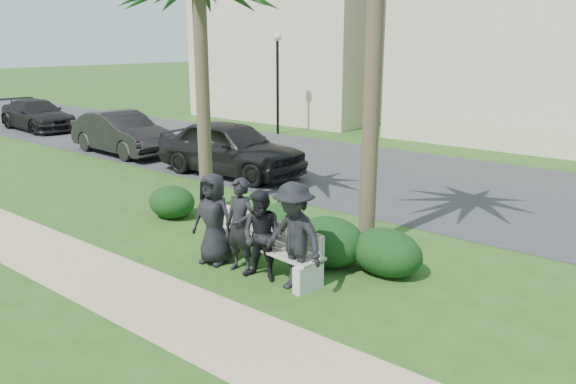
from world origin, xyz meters
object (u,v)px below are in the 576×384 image
(car_a, at_px, (230,148))
(man_a, at_px, (213,219))
(man_c, at_px, (262,236))
(car_b, at_px, (122,133))
(park_bench, at_px, (262,249))
(man_b, at_px, (240,226))
(man_d, at_px, (294,237))
(car_c, at_px, (37,115))
(street_lamp, at_px, (278,65))

(car_a, bearing_deg, man_a, -141.09)
(man_c, relative_size, car_b, 0.35)
(park_bench, relative_size, man_a, 1.52)
(car_b, bearing_deg, man_b, -111.92)
(man_a, distance_m, man_b, 0.65)
(park_bench, height_order, man_d, man_d)
(car_a, bearing_deg, man_b, -137.30)
(man_c, height_order, car_b, man_c)
(man_a, xyz_separation_m, car_c, (-17.95, 5.98, -0.16))
(man_b, bearing_deg, car_c, 158.11)
(man_c, bearing_deg, man_b, 163.47)
(street_lamp, relative_size, park_bench, 1.68)
(street_lamp, height_order, park_bench, street_lamp)
(car_c, bearing_deg, park_bench, -103.73)
(street_lamp, distance_m, man_c, 15.76)
(street_lamp, xyz_separation_m, car_c, (-9.26, -6.09, -2.26))
(car_b, xyz_separation_m, car_c, (-7.83, 0.91, -0.07))
(street_lamp, relative_size, car_a, 0.88)
(car_a, bearing_deg, street_lamp, 26.30)
(car_a, bearing_deg, car_c, 83.20)
(car_a, bearing_deg, car_b, 88.06)
(man_d, height_order, car_c, man_d)
(man_c, bearing_deg, car_c, 149.89)
(park_bench, distance_m, man_d, 1.12)
(street_lamp, bearing_deg, park_bench, -50.83)
(park_bench, height_order, car_a, car_a)
(car_b, distance_m, car_c, 7.89)
(park_bench, xyz_separation_m, man_a, (-0.90, -0.30, 0.45))
(street_lamp, bearing_deg, man_a, -54.25)
(park_bench, distance_m, man_b, 0.58)
(man_a, bearing_deg, man_c, -9.55)
(man_a, bearing_deg, car_a, 123.51)
(park_bench, bearing_deg, man_c, -40.86)
(park_bench, relative_size, car_b, 0.56)
(man_d, bearing_deg, man_a, -173.36)
(man_c, xyz_separation_m, man_d, (0.65, 0.03, 0.12))
(man_a, xyz_separation_m, man_c, (1.20, -0.01, -0.06))
(man_d, relative_size, car_a, 0.37)
(park_bench, relative_size, man_c, 1.63)
(man_a, distance_m, car_b, 11.32)
(man_a, distance_m, man_c, 1.20)
(man_b, height_order, man_d, man_d)
(man_b, bearing_deg, car_b, 150.74)
(man_b, distance_m, car_a, 7.50)
(man_b, height_order, car_a, man_b)
(park_bench, relative_size, car_a, 0.53)
(man_b, height_order, man_c, man_b)
(park_bench, xyz_separation_m, car_c, (-18.85, 5.68, 0.28))
(park_bench, distance_m, car_c, 19.69)
(man_c, xyz_separation_m, car_c, (-19.14, 5.99, -0.11))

